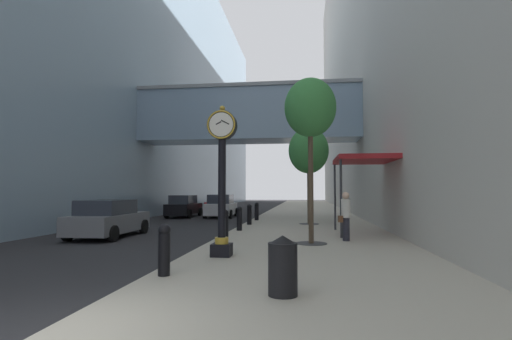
{
  "coord_description": "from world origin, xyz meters",
  "views": [
    {
      "loc": [
        3.47,
        -4.57,
        1.97
      ],
      "look_at": [
        1.08,
        14.13,
        3.0
      ],
      "focal_mm": 27.11,
      "sensor_mm": 36.0,
      "label": 1
    }
  ],
  "objects": [
    {
      "name": "car_red_near",
      "position": [
        -4.4,
        30.26,
        0.77
      ],
      "size": [
        2.09,
        4.19,
        1.59
      ],
      "color": "#AD191E",
      "rests_on": "ground"
    },
    {
      "name": "street_tree_mid_near",
      "position": [
        3.66,
        17.23,
        4.23
      ],
      "size": [
        2.24,
        2.24,
        5.4
      ],
      "color": "#333335",
      "rests_on": "sidewalk_right"
    },
    {
      "name": "bollard_fourth",
      "position": [
        0.41,
        13.24,
        0.73
      ],
      "size": [
        0.27,
        0.27,
        1.12
      ],
      "color": "black",
      "rests_on": "sidewalk_right"
    },
    {
      "name": "building_block_right",
      "position": [
        11.68,
        30.0,
        17.65
      ],
      "size": [
        9.0,
        80.0,
        35.29
      ],
      "color": "#B7B2A8",
      "rests_on": "ground"
    },
    {
      "name": "car_black_far",
      "position": [
        -5.71,
        23.95,
        0.8
      ],
      "size": [
        2.0,
        4.51,
        1.66
      ],
      "color": "black",
      "rests_on": "ground"
    },
    {
      "name": "bollard_sixth",
      "position": [
        0.41,
        19.67,
        0.73
      ],
      "size": [
        0.27,
        0.27,
        1.12
      ],
      "color": "black",
      "rests_on": "sidewalk_right"
    },
    {
      "name": "storefront_awning",
      "position": [
        5.94,
        12.59,
        3.28
      ],
      "size": [
        2.4,
        3.6,
        3.3
      ],
      "color": "maroon",
      "rests_on": "sidewalk_right"
    },
    {
      "name": "pedestrian_walking",
      "position": [
        4.94,
        10.06,
        1.1
      ],
      "size": [
        0.52,
        0.44,
        1.8
      ],
      "color": "#23232D",
      "rests_on": "sidewalk_right"
    },
    {
      "name": "bollard_fifth",
      "position": [
        0.41,
        16.46,
        0.73
      ],
      "size": [
        0.27,
        0.27,
        1.12
      ],
      "color": "black",
      "rests_on": "sidewalk_right"
    },
    {
      "name": "street_clock",
      "position": [
        1.11,
        6.2,
        2.49
      ],
      "size": [
        0.84,
        0.55,
        4.29
      ],
      "color": "black",
      "rests_on": "sidewalk_right"
    },
    {
      "name": "building_block_left",
      "position": [
        -12.49,
        29.93,
        13.93
      ],
      "size": [
        24.59,
        80.0,
        27.98
      ],
      "color": "#849EB2",
      "rests_on": "ground"
    },
    {
      "name": "street_tree_near",
      "position": [
        3.66,
        9.15,
        4.88
      ],
      "size": [
        1.83,
        1.83,
        5.86
      ],
      "color": "#333335",
      "rests_on": "sidewalk_right"
    },
    {
      "name": "car_grey_trailing",
      "position": [
        -4.94,
        11.16,
        0.78
      ],
      "size": [
        2.18,
        4.5,
        1.59
      ],
      "color": "slate",
      "rests_on": "ground"
    },
    {
      "name": "bollard_nearest",
      "position": [
        0.41,
        3.59,
        0.73
      ],
      "size": [
        0.27,
        0.27,
        1.12
      ],
      "color": "black",
      "rests_on": "sidewalk_right"
    },
    {
      "name": "sidewalk_right",
      "position": [
        3.59,
        30.0,
        0.07
      ],
      "size": [
        7.18,
        80.0,
        0.14
      ],
      "primitive_type": "cube",
      "color": "#ADA593",
      "rests_on": "ground"
    },
    {
      "name": "ground_plane",
      "position": [
        0.0,
        27.0,
        0.0
      ],
      "size": [
        110.0,
        110.0,
        0.0
      ],
      "primitive_type": "plane",
      "color": "#262628",
      "rests_on": "ground"
    },
    {
      "name": "bollard_third",
      "position": [
        0.41,
        10.02,
        0.73
      ],
      "size": [
        0.27,
        0.27,
        1.12
      ],
      "color": "black",
      "rests_on": "sidewalk_right"
    },
    {
      "name": "car_silver_mid",
      "position": [
        -2.84,
        24.02,
        0.83
      ],
      "size": [
        2.2,
        4.34,
        1.71
      ],
      "color": "#B7BABF",
      "rests_on": "ground"
    },
    {
      "name": "trash_bin",
      "position": [
        3.06,
        2.33,
        0.68
      ],
      "size": [
        0.53,
        0.53,
        1.05
      ],
      "color": "black",
      "rests_on": "sidewalk_right"
    }
  ]
}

